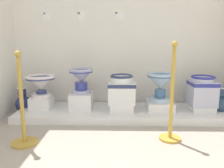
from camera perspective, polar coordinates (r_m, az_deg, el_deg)
name	(u,v)px	position (r m, az deg, el deg)	size (l,w,h in m)	color
wall_back	(120,10)	(3.54, 2.05, 18.69)	(3.51, 0.06, 3.09)	white
display_platform	(119,112)	(3.21, 1.97, -7.44)	(2.90, 0.79, 0.10)	white
plinth_block_squat_floral	(42,102)	(3.38, -17.83, -4.62)	(0.30, 0.31, 0.17)	white
antique_toilet_squat_floral	(41,83)	(3.32, -18.11, 0.25)	(0.42, 0.42, 0.32)	white
plinth_block_pale_glazed	(82,101)	(3.22, -7.93, -4.37)	(0.31, 0.36, 0.23)	white
antique_toilet_pale_glazed	(81,77)	(3.15, -8.09, 1.75)	(0.35, 0.35, 0.35)	#A5A9CD
plinth_block_central_ornate	(121,107)	(3.12, 2.47, -5.94)	(0.32, 0.33, 0.11)	white
antique_toilet_central_ornate	(122,89)	(3.05, 2.51, -1.22)	(0.38, 0.34, 0.40)	white
plinth_block_tall_cobalt	(160,105)	(3.23, 12.33, -5.50)	(0.37, 0.38, 0.12)	white
antique_toilet_tall_cobalt	(161,83)	(3.16, 12.56, 0.20)	(0.39, 0.39, 0.41)	#A3BCD7
plinth_block_slender_white	(201,108)	(3.39, 22.17, -5.74)	(0.31, 0.34, 0.07)	white
antique_toilet_slender_white	(202,90)	(3.33, 22.48, -1.41)	(0.35, 0.35, 0.43)	silver
info_placard_first	(47,16)	(3.65, -16.53, 16.60)	(0.14, 0.01, 0.14)	white
info_placard_second	(81,16)	(3.54, -8.02, 17.13)	(0.11, 0.01, 0.16)	white
info_placard_third	(119,16)	(3.49, 1.88, 17.38)	(0.14, 0.01, 0.15)	white
decorative_vase_corner	(23,102)	(3.56, -22.22, -4.48)	(0.23, 0.23, 0.41)	white
decorative_vase_companion	(220,104)	(3.53, 26.38, -4.63)	(0.30, 0.30, 0.44)	white
stanchion_post_near_left	(23,119)	(2.46, -22.24, -8.57)	(0.27, 0.27, 0.97)	#B79035
stanchion_post_near_right	(171,109)	(2.45, 15.23, -6.42)	(0.24, 0.24, 1.07)	gold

